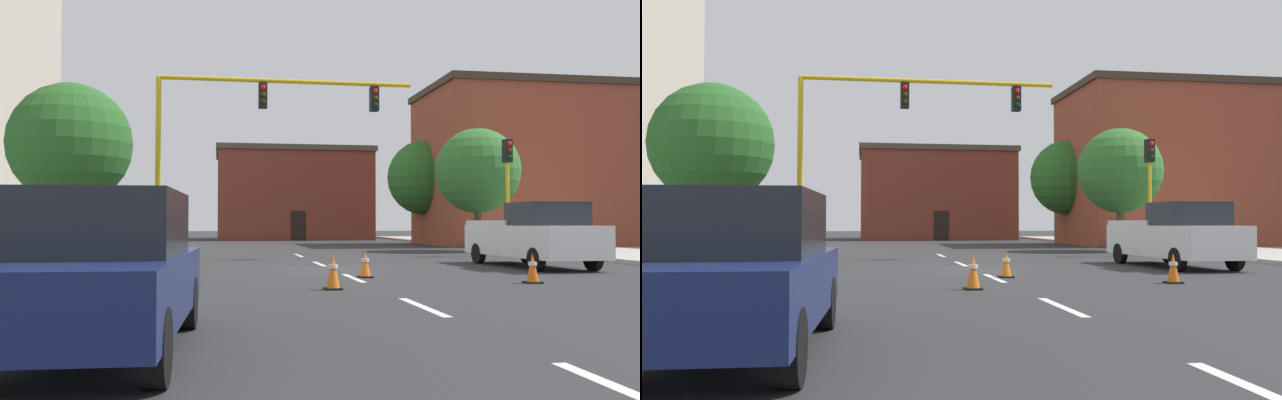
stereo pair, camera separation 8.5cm
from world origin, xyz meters
TOP-DOWN VIEW (x-y plane):
  - ground_plane at (0.00, 0.00)m, footprint 160.00×160.00m
  - sidewalk_right at (13.11, 8.00)m, footprint 6.00×56.00m
  - lane_stripe_seg_0 at (0.00, -14.00)m, footprint 0.16×2.40m
  - lane_stripe_seg_1 at (0.00, -8.50)m, footprint 0.16×2.40m
  - lane_stripe_seg_2 at (0.00, -3.00)m, footprint 0.16×2.40m
  - lane_stripe_seg_3 at (0.00, 2.50)m, footprint 0.16×2.40m
  - lane_stripe_seg_4 at (0.00, 8.00)m, footprint 0.16×2.40m
  - building_brick_center at (2.59, 33.49)m, footprint 12.14×9.37m
  - building_row_right at (16.26, 18.63)m, footprint 14.10×8.33m
  - traffic_signal_gantry at (-4.10, 5.53)m, footprint 10.51×1.20m
  - traffic_light_pole_right at (8.43, 6.18)m, footprint 0.32×0.47m
  - tree_right_far at (9.54, 20.24)m, footprint 4.73×4.73m
  - tree_left_near at (-7.92, 2.41)m, footprint 3.81×3.81m
  - tree_right_mid at (8.95, 10.55)m, footprint 4.07×4.07m
  - pickup_truck_white at (6.33, 0.05)m, footprint 2.25×5.49m
  - sedan_navy_near_left at (-4.62, -11.58)m, footprint 2.04×4.57m
  - traffic_cone_roadside_a at (3.77, -4.93)m, footprint 0.36×0.36m
  - traffic_cone_roadside_b at (0.33, -2.88)m, footprint 0.36×0.36m
  - traffic_cone_roadside_c at (-0.98, -5.59)m, footprint 0.36×0.36m

SIDE VIEW (x-z plane):
  - ground_plane at x=0.00m, z-range 0.00..0.00m
  - lane_stripe_seg_0 at x=0.00m, z-range 0.00..0.01m
  - lane_stripe_seg_1 at x=0.00m, z-range 0.00..0.01m
  - lane_stripe_seg_2 at x=0.00m, z-range 0.00..0.01m
  - lane_stripe_seg_3 at x=0.00m, z-range 0.00..0.01m
  - lane_stripe_seg_4 at x=0.00m, z-range 0.00..0.01m
  - sidewalk_right at x=13.11m, z-range 0.00..0.14m
  - traffic_cone_roadside_b at x=0.33m, z-range -0.01..0.68m
  - traffic_cone_roadside_a at x=3.77m, z-range -0.01..0.69m
  - traffic_cone_roadside_c at x=-0.98m, z-range -0.01..0.74m
  - sedan_navy_near_left at x=-4.62m, z-range 0.02..1.76m
  - pickup_truck_white at x=6.33m, z-range -0.02..1.97m
  - traffic_signal_gantry at x=-4.10m, z-range -1.09..5.74m
  - traffic_light_pole_right at x=8.43m, z-range 1.13..5.93m
  - building_brick_center at x=2.59m, z-range 0.01..7.21m
  - tree_right_mid at x=8.95m, z-range 0.90..6.78m
  - tree_left_near at x=-7.92m, z-range 0.96..6.72m
  - tree_right_far at x=9.54m, z-range 0.90..7.45m
  - building_row_right at x=16.26m, z-range 0.01..9.65m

